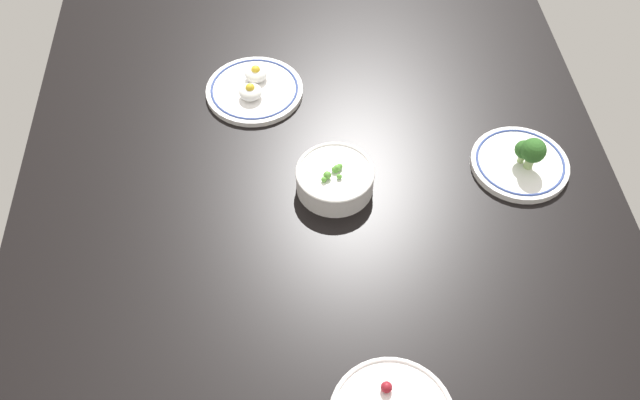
% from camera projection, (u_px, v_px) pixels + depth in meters
% --- Properties ---
extents(dining_table, '(1.43, 1.13, 0.04)m').
position_uv_depth(dining_table, '(320.00, 213.00, 1.28)').
color(dining_table, black).
rests_on(dining_table, ground).
extents(plate_broccoli, '(0.19, 0.19, 0.08)m').
position_uv_depth(plate_broccoli, '(522.00, 161.00, 1.30)').
color(plate_broccoli, white).
rests_on(plate_broccoli, dining_table).
extents(bowl_peas, '(0.15, 0.15, 0.06)m').
position_uv_depth(bowl_peas, '(335.00, 178.00, 1.27)').
color(bowl_peas, white).
rests_on(bowl_peas, dining_table).
extents(plate_eggs, '(0.20, 0.20, 0.05)m').
position_uv_depth(plate_eggs, '(254.00, 89.00, 1.44)').
color(plate_eggs, white).
rests_on(plate_eggs, dining_table).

